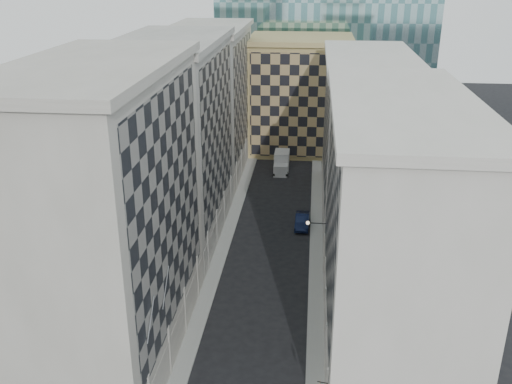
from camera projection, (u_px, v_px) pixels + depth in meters
The scene contains 12 objects.
sidewalk_west at pixel (223, 246), 64.62m from camera, with size 1.50×100.00×0.15m, color #989893.
sidewalk_east at pixel (316, 250), 63.63m from camera, with size 1.50×100.00×0.15m, color #989893.
bldg_left_a at pixel (108, 220), 43.22m from camera, with size 10.80×22.80×23.70m.
bldg_left_b at pixel (176, 142), 63.70m from camera, with size 10.80×22.80×22.70m.
bldg_left_c at pixel (210, 102), 84.18m from camera, with size 10.80×22.80×21.70m.
bldg_right_a at pixel (392, 227), 45.43m from camera, with size 10.80×26.80×20.70m.
bldg_right_b at pixel (365, 137), 70.51m from camera, with size 10.80×28.80×19.70m.
tan_block at pixel (300, 94), 95.39m from camera, with size 16.80×14.80×18.80m.
flagpoles_left at pixel (159, 303), 39.57m from camera, with size 0.10×6.33×2.33m.
bracket_lamp at pixel (310, 223), 55.89m from camera, with size 1.98×0.36×0.36m.
box_truck at pixel (282, 163), 87.45m from camera, with size 2.22×5.44×2.98m.
dark_car at pixel (302, 221), 69.19m from camera, with size 1.66×4.75×1.56m, color #0F1837.
Camera 1 is at (4.26, -26.95, 29.96)m, focal length 40.00 mm.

